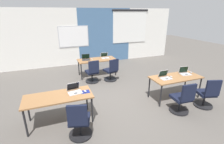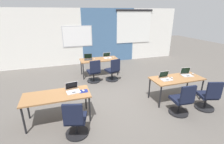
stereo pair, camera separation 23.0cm
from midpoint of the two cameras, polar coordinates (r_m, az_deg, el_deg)
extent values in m
plane|color=#56514C|center=(5.34, 0.23, -9.09)|extent=(24.00, 24.00, 0.00)
cube|color=silver|center=(8.80, -9.83, 11.96)|extent=(10.00, 0.20, 2.80)
cube|color=#42668E|center=(8.94, -3.20, 12.35)|extent=(2.82, 0.01, 2.80)
cube|color=#B7B7BC|center=(8.58, -13.93, 11.85)|extent=(1.48, 0.02, 1.04)
cube|color=white|center=(8.58, -13.93, 11.85)|extent=(1.40, 0.02, 0.96)
cube|color=white|center=(9.42, 5.53, 15.24)|extent=(2.00, 0.02, 1.66)
cylinder|color=black|center=(9.39, 5.73, 20.61)|extent=(2.10, 0.10, 0.10)
cube|color=olive|center=(4.21, -19.66, -8.09)|extent=(1.60, 0.70, 0.04)
cylinder|color=black|center=(4.21, -29.33, -15.40)|extent=(0.04, 0.04, 0.68)
cylinder|color=black|center=(4.18, -8.52, -12.94)|extent=(0.04, 0.04, 0.68)
cylinder|color=black|center=(4.71, -28.43, -11.31)|extent=(0.04, 0.04, 0.68)
cylinder|color=black|center=(4.69, -10.16, -9.12)|extent=(0.04, 0.04, 0.68)
cube|color=olive|center=(5.42, 20.18, -1.74)|extent=(1.60, 0.70, 0.04)
cylinder|color=black|center=(4.92, 15.28, -8.05)|extent=(0.04, 0.04, 0.68)
cylinder|color=black|center=(5.86, 27.19, -4.98)|extent=(0.04, 0.04, 0.68)
cylinder|color=black|center=(5.36, 11.59, -5.31)|extent=(0.04, 0.04, 0.68)
cylinder|color=black|center=(6.24, 23.23, -2.90)|extent=(0.04, 0.04, 0.68)
cube|color=olive|center=(7.02, -6.22, 4.27)|extent=(1.60, 0.70, 0.04)
cylinder|color=black|center=(6.71, -11.55, -0.01)|extent=(0.04, 0.04, 0.68)
cylinder|color=black|center=(7.07, 0.32, 1.45)|extent=(0.04, 0.04, 0.68)
cylinder|color=black|center=(7.28, -12.37, 1.51)|extent=(0.04, 0.04, 0.68)
cylinder|color=black|center=(7.61, -1.31, 2.81)|extent=(0.04, 0.04, 0.68)
cube|color=#333338|center=(6.96, -9.96, 4.17)|extent=(0.36, 0.28, 0.02)
cube|color=#4C4C4F|center=(6.91, -9.94, 4.14)|extent=(0.10, 0.07, 0.00)
cube|color=#333338|center=(7.07, -10.08, 5.38)|extent=(0.34, 0.11, 0.21)
cube|color=black|center=(7.07, -10.08, 5.38)|extent=(0.30, 0.10, 0.19)
ellipsoid|color=#B2B2B7|center=(7.00, -7.92, 4.44)|extent=(0.07, 0.11, 0.03)
cylinder|color=black|center=(6.59, -7.89, -3.18)|extent=(0.52, 0.52, 0.04)
cylinder|color=black|center=(6.52, -7.97, -1.65)|extent=(0.06, 0.06, 0.34)
cube|color=black|center=(6.45, -8.06, 0.09)|extent=(0.48, 0.48, 0.08)
cube|color=black|center=(6.13, -7.41, 1.74)|extent=(0.40, 0.10, 0.46)
sphere|color=black|center=(6.80, -8.55, -2.46)|extent=(0.04, 0.04, 0.04)
sphere|color=black|center=(6.60, -5.86, -3.05)|extent=(0.04, 0.04, 0.04)
sphere|color=black|center=(6.47, -9.54, -3.73)|extent=(0.04, 0.04, 0.04)
cube|color=silver|center=(4.22, -14.23, -6.99)|extent=(0.36, 0.28, 0.02)
cube|color=#4C4C4F|center=(4.17, -14.04, -7.15)|extent=(0.10, 0.07, 0.00)
cube|color=silver|center=(4.30, -14.91, -4.83)|extent=(0.34, 0.12, 0.21)
cube|color=black|center=(4.29, -14.90, -4.84)|extent=(0.30, 0.11, 0.19)
cube|color=navy|center=(4.22, -10.85, -6.78)|extent=(0.22, 0.19, 0.00)
ellipsoid|color=#B2B2B7|center=(4.22, -10.87, -6.55)|extent=(0.09, 0.11, 0.03)
cylinder|color=black|center=(4.03, -12.52, -20.36)|extent=(0.52, 0.52, 0.04)
cylinder|color=black|center=(3.91, -12.74, -18.24)|extent=(0.06, 0.06, 0.34)
cube|color=black|center=(3.79, -12.99, -15.74)|extent=(0.55, 0.55, 0.08)
cube|color=black|center=(3.43, -13.92, -14.51)|extent=(0.40, 0.17, 0.46)
sphere|color=black|center=(4.21, -12.10, -18.28)|extent=(0.04, 0.04, 0.04)
sphere|color=black|center=(3.95, -9.24, -21.06)|extent=(0.04, 0.04, 0.04)
sphere|color=black|center=(4.02, -16.02, -20.90)|extent=(0.04, 0.04, 0.04)
cube|color=#B7B7BC|center=(5.73, 23.15, -0.71)|extent=(0.36, 0.28, 0.02)
cube|color=#4C4C4F|center=(5.68, 23.46, -0.80)|extent=(0.10, 0.07, 0.00)
cube|color=#B7B7BC|center=(5.79, 22.58, 0.83)|extent=(0.33, 0.09, 0.22)
cube|color=black|center=(5.79, 22.61, 0.82)|extent=(0.30, 0.08, 0.19)
ellipsoid|color=#B2B2B7|center=(5.95, 24.76, -0.12)|extent=(0.06, 0.10, 0.03)
cylinder|color=black|center=(5.57, 27.98, -10.13)|extent=(0.52, 0.52, 0.04)
cylinder|color=black|center=(5.49, 28.30, -8.40)|extent=(0.06, 0.06, 0.34)
cube|color=black|center=(5.40, 28.67, -6.43)|extent=(0.54, 0.54, 0.08)
cube|color=black|center=(5.11, 30.64, -4.91)|extent=(0.40, 0.17, 0.46)
sphere|color=black|center=(5.74, 26.78, -9.00)|extent=(0.04, 0.04, 0.04)
sphere|color=black|center=(5.64, 30.30, -10.18)|extent=(0.04, 0.04, 0.04)
sphere|color=black|center=(5.41, 26.35, -10.76)|extent=(0.04, 0.04, 0.04)
cube|color=silver|center=(7.17, -3.28, 4.91)|extent=(0.33, 0.23, 0.02)
cube|color=#4C4C4F|center=(7.12, -3.15, 4.89)|extent=(0.09, 0.06, 0.00)
cube|color=silver|center=(7.29, -3.67, 6.05)|extent=(0.33, 0.10, 0.20)
cube|color=black|center=(7.28, -3.66, 6.05)|extent=(0.30, 0.08, 0.18)
ellipsoid|color=#B2B2B7|center=(7.25, -1.28, 5.18)|extent=(0.06, 0.10, 0.03)
cylinder|color=black|center=(6.70, -1.58, -2.60)|extent=(0.52, 0.52, 0.04)
cylinder|color=black|center=(6.63, -1.59, -1.08)|extent=(0.06, 0.06, 0.34)
cube|color=black|center=(6.55, -1.61, 0.63)|extent=(0.54, 0.54, 0.08)
cube|color=black|center=(6.27, -0.34, 2.33)|extent=(0.40, 0.16, 0.46)
sphere|color=black|center=(6.88, -2.69, -1.97)|extent=(0.04, 0.04, 0.04)
sphere|color=black|center=(6.76, 0.32, -2.35)|extent=(0.04, 0.04, 0.04)
sphere|color=black|center=(6.53, -2.83, -3.22)|extent=(0.04, 0.04, 0.04)
cube|color=#B7B7BC|center=(5.15, 17.04, -2.18)|extent=(0.33, 0.24, 0.02)
cube|color=#4C4C4F|center=(5.11, 17.41, -2.27)|extent=(0.09, 0.06, 0.00)
cube|color=#B7B7BC|center=(5.22, 16.18, -0.46)|extent=(0.33, 0.08, 0.21)
cube|color=black|center=(5.21, 16.22, -0.46)|extent=(0.30, 0.06, 0.19)
ellipsoid|color=#B2B2B7|center=(5.32, 18.67, -1.57)|extent=(0.07, 0.11, 0.03)
cylinder|color=black|center=(5.02, 20.89, -12.37)|extent=(0.52, 0.52, 0.04)
cylinder|color=black|center=(4.93, 21.16, -10.50)|extent=(0.06, 0.06, 0.34)
cube|color=black|center=(4.83, 21.48, -8.34)|extent=(0.47, 0.47, 0.08)
cube|color=black|center=(4.54, 23.79, -6.70)|extent=(0.40, 0.09, 0.46)
sphere|color=black|center=(5.18, 19.34, -11.10)|extent=(0.04, 0.04, 0.04)
sphere|color=black|center=(5.10, 23.43, -12.18)|extent=(0.04, 0.04, 0.04)
sphere|color=black|center=(4.85, 19.24, -13.34)|extent=(0.04, 0.04, 0.04)
camera|label=1|loc=(0.12, -91.29, -0.47)|focal=26.30mm
camera|label=2|loc=(0.12, 88.71, 0.47)|focal=26.30mm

